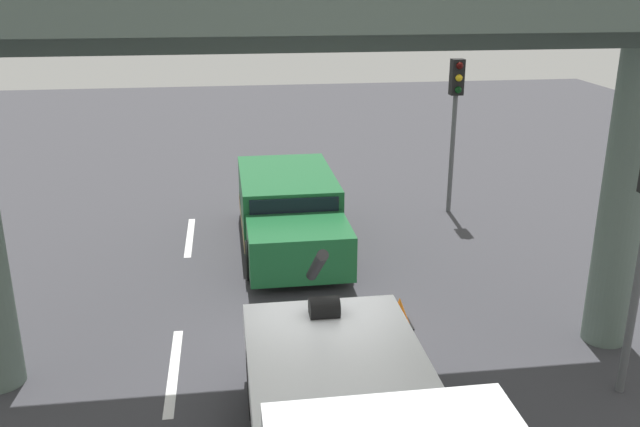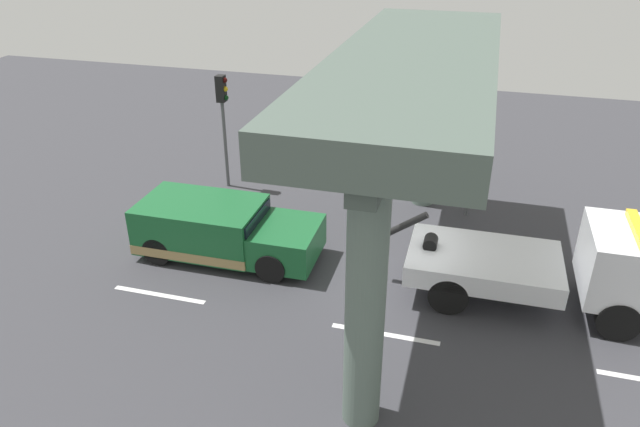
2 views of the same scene
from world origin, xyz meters
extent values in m
cube|color=#38383D|center=(0.00, 0.00, -0.05)|extent=(60.00, 40.00, 0.10)
cube|color=silver|center=(-6.00, -2.38, 0.00)|extent=(2.60, 0.16, 0.01)
cube|color=silver|center=(0.00, -2.38, 0.00)|extent=(2.60, 0.16, 0.01)
cube|color=white|center=(2.09, -0.01, 0.93)|extent=(3.86, 2.43, 0.55)
cube|color=teal|center=(2.08, 1.20, 0.84)|extent=(3.65, 0.05, 0.20)
cylinder|color=black|center=(-0.10, -0.03, 1.66)|extent=(1.42, 0.19, 1.07)
cylinder|color=black|center=(0.71, -0.02, 1.32)|extent=(0.36, 0.45, 0.36)
cylinder|color=black|center=(1.31, 1.02, 0.50)|extent=(1.00, 0.33, 1.00)
cylinder|color=black|center=(1.33, -1.06, 0.50)|extent=(1.00, 0.33, 1.00)
cube|color=#195B2D|center=(-5.83, -0.01, 0.91)|extent=(3.47, 2.23, 1.35)
cube|color=#195B2D|center=(-3.24, 0.02, 0.71)|extent=(1.75, 2.13, 0.95)
cube|color=black|center=(-4.09, 0.01, 1.20)|extent=(0.08, 1.94, 0.59)
cube|color=#9E8451|center=(-5.83, -0.01, 0.41)|extent=(3.49, 2.24, 0.28)
cylinder|color=black|center=(-3.40, 0.97, 0.42)|extent=(0.84, 0.29, 0.84)
cylinder|color=black|center=(-3.38, -0.95, 0.42)|extent=(0.84, 0.29, 0.84)
cylinder|color=black|center=(-6.79, 0.95, 0.42)|extent=(0.84, 0.29, 0.84)
cylinder|color=black|center=(-6.78, -0.97, 0.42)|extent=(0.84, 0.29, 0.84)
cylinder|color=#596B60|center=(-0.03, 5.03, 2.69)|extent=(0.73, 0.73, 5.38)
cube|color=#3E4A43|center=(-0.03, 0.00, 5.20)|extent=(0.50, 11.65, 0.36)
cylinder|color=#515456|center=(-7.00, 4.46, 1.57)|extent=(0.12, 0.12, 3.15)
cube|color=black|center=(-7.00, 4.46, 3.60)|extent=(0.28, 0.32, 0.90)
sphere|color=#360605|center=(-6.84, 4.46, 3.90)|extent=(0.18, 0.18, 0.18)
sphere|color=gold|center=(-6.84, 4.46, 3.60)|extent=(0.18, 0.18, 0.18)
sphere|color=black|center=(-6.84, 4.46, 3.30)|extent=(0.18, 0.18, 0.18)
cylinder|color=#515456|center=(1.50, 4.46, 1.59)|extent=(0.12, 0.12, 3.17)
cone|color=orange|center=(-0.99, 1.60, 0.28)|extent=(0.42, 0.42, 0.55)
cube|color=black|center=(-0.99, 1.60, 0.01)|extent=(0.46, 0.46, 0.03)
camera|label=1|loc=(9.82, -1.32, 6.05)|focal=38.41mm
camera|label=2|loc=(1.53, -13.59, 9.09)|focal=33.31mm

